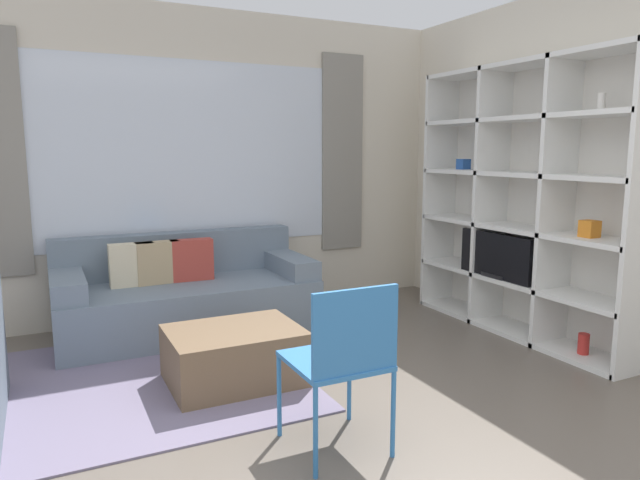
# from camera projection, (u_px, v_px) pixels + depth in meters

# --- Properties ---
(wall_back) EXTENTS (6.05, 0.11, 2.70)m
(wall_back) POSITION_uv_depth(u_px,v_px,m) (190.00, 164.00, 5.04)
(wall_back) COLOR beige
(wall_back) RESTS_ON ground_plane
(wall_right) EXTENTS (0.07, 4.42, 2.70)m
(wall_right) POSITION_uv_depth(u_px,v_px,m) (538.00, 166.00, 4.65)
(wall_right) COLOR beige
(wall_right) RESTS_ON ground_plane
(area_rug) EXTENTS (2.26, 1.90, 0.01)m
(area_rug) POSITION_uv_depth(u_px,v_px,m) (117.00, 385.00, 3.61)
(area_rug) COLOR slate
(area_rug) RESTS_ON ground_plane
(shelving_unit) EXTENTS (0.38, 2.11, 2.16)m
(shelving_unit) POSITION_uv_depth(u_px,v_px,m) (525.00, 203.00, 4.55)
(shelving_unit) COLOR silver
(shelving_unit) RESTS_ON ground_plane
(couch_main) EXTENTS (2.02, 0.91, 0.78)m
(couch_main) POSITION_uv_depth(u_px,v_px,m) (185.00, 296.00, 4.68)
(couch_main) COLOR slate
(couch_main) RESTS_ON ground_plane
(ottoman) EXTENTS (0.82, 0.63, 0.36)m
(ottoman) POSITION_uv_depth(u_px,v_px,m) (234.00, 356.00, 3.65)
(ottoman) COLOR brown
(ottoman) RESTS_ON ground_plane
(folding_chair) EXTENTS (0.44, 0.46, 0.86)m
(folding_chair) POSITION_uv_depth(u_px,v_px,m) (343.00, 354.00, 2.73)
(folding_chair) COLOR #3375B7
(folding_chair) RESTS_ON ground_plane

